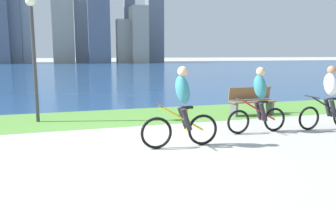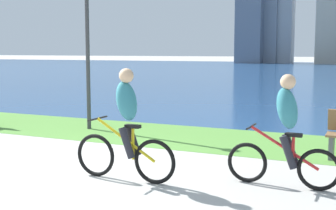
# 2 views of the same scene
# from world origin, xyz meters

# --- Properties ---
(ground_plane) EXTENTS (300.00, 300.00, 0.00)m
(ground_plane) POSITION_xyz_m (0.00, 0.00, 0.00)
(ground_plane) COLOR #B2AFA8
(grass_strip_bayside) EXTENTS (120.00, 2.85, 0.01)m
(grass_strip_bayside) POSITION_xyz_m (0.00, 3.51, 0.00)
(grass_strip_bayside) COLOR #59933D
(grass_strip_bayside) RESTS_ON ground
(bay_water_surface) EXTENTS (300.00, 70.91, 0.00)m
(bay_water_surface) POSITION_xyz_m (0.00, 40.39, 0.00)
(bay_water_surface) COLOR navy
(bay_water_surface) RESTS_ON ground
(cyclist_lead) EXTENTS (1.71, 0.52, 1.72)m
(cyclist_lead) POSITION_xyz_m (1.43, -0.16, 0.84)
(cyclist_lead) COLOR black
(cyclist_lead) RESTS_ON ground
(cyclist_trailing) EXTENTS (1.64, 0.52, 1.65)m
(cyclist_trailing) POSITION_xyz_m (3.69, 0.50, 0.83)
(cyclist_trailing) COLOR black
(cyclist_trailing) RESTS_ON ground
(cyclist_distant_rear) EXTENTS (1.72, 0.52, 1.66)m
(cyclist_distant_rear) POSITION_xyz_m (5.68, 0.35, 0.83)
(cyclist_distant_rear) COLOR black
(cyclist_distant_rear) RESTS_ON ground
(bench_far_along_path) EXTENTS (1.50, 0.47, 0.90)m
(bench_far_along_path) POSITION_xyz_m (4.80, 2.69, 0.45)
(bench_far_along_path) COLOR brown
(bench_far_along_path) RESTS_ON ground
(lamppost_tall) EXTENTS (0.28, 0.28, 3.54)m
(lamppost_tall) POSITION_xyz_m (-1.75, 3.50, 2.35)
(lamppost_tall) COLOR #38383D
(lamppost_tall) RESTS_ON ground
(city_skyline_far_shore) EXTENTS (36.83, 11.72, 23.79)m
(city_skyline_far_shore) POSITION_xyz_m (2.30, 67.44, 8.61)
(city_skyline_far_shore) COLOR slate
(city_skyline_far_shore) RESTS_ON ground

